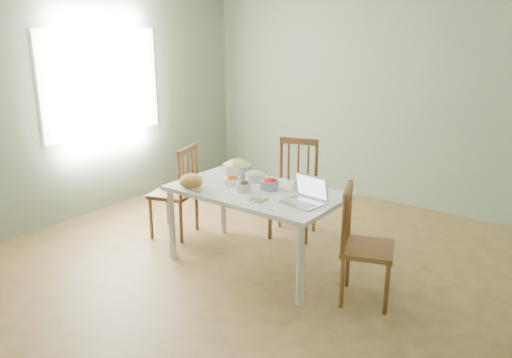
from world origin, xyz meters
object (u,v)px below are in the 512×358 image
Objects in this scene: chair_far at (293,190)px; chair_right at (368,246)px; dining_table at (256,227)px; laptop at (302,191)px; bowl_squash at (237,168)px; chair_left at (173,191)px; bread_boule at (191,181)px.

chair_far is 1.41m from chair_right.
chair_far reaches higher than chair_right.
dining_table is 0.71m from laptop.
bowl_squash is at bearing -139.73° from chair_far.
chair_left is 1.67m from laptop.
bread_boule is (-0.49, -0.32, 0.43)m from dining_table.
chair_right reaches higher than bread_boule.
chair_far is 1.19m from bread_boule.
dining_table is at bearing 70.35° from chair_right.
chair_far is at bearing 37.58° from chair_right.
chair_left is 0.79m from bowl_squash.
dining_table is 0.73m from bread_boule.
chair_far reaches higher than bowl_squash.
bread_boule is at bearing 81.63° from chair_right.
chair_right is 3.45× the size of bowl_squash.
laptop is at bearing -18.80° from bowl_squash.
dining_table is at bearing 177.56° from laptop.
chair_far reaches higher than bread_boule.
chair_left is 2.21m from chair_right.
bowl_squash is at bearing 82.87° from bread_boule.
bread_boule is (-1.59, -0.32, 0.32)m from chair_right.
laptop is (0.95, -0.32, 0.03)m from bowl_squash.
bowl_squash is (-0.42, 0.25, 0.44)m from dining_table.
chair_left reaches higher than dining_table.
chair_right is at bearing 0.20° from dining_table.
dining_table is 1.60× the size of chair_left.
bowl_squash is (-0.33, -0.52, 0.30)m from chair_far.
chair_right is 1.57m from bowl_squash.
dining_table is 1.53× the size of chair_far.
chair_right reaches higher than dining_table.
chair_left is at bearing -178.21° from laptop.
bread_boule is at bearing 42.09° from chair_left.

